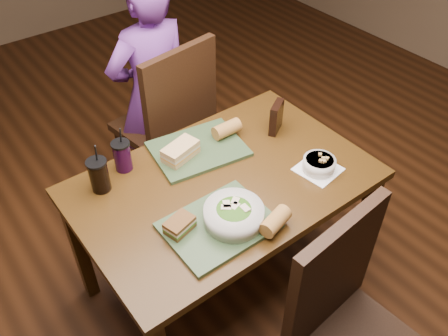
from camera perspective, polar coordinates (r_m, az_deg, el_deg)
The scene contains 16 objects.
ground at distance 2.66m, azimuth 0.00°, elevation -13.32°, with size 6.00×6.00×0.00m, color #381C0B.
dining_table at distance 2.15m, azimuth 0.00°, elevation -3.19°, with size 1.30×0.85×0.75m.
chair_near at distance 1.89m, azimuth 14.59°, elevation -17.93°, with size 0.49×0.49×1.05m.
chair_far at distance 2.70m, azimuth -6.28°, elevation 5.72°, with size 0.54×0.54×1.09m.
diner at distance 2.75m, azimuth -8.57°, elevation 8.71°, with size 0.51×0.34×1.40m, color #6C3188.
tray_near at distance 1.89m, azimuth -0.62°, elevation -6.90°, with size 0.42×0.32×0.02m, color #304627.
tray_far at distance 2.24m, azimuth -3.12°, elevation 2.29°, with size 0.42×0.32×0.02m, color #304627.
salad_bowl at distance 1.87m, azimuth 1.18°, elevation -5.55°, with size 0.24×0.24×0.08m.
soup_bowl at distance 2.16m, azimuth 11.36°, elevation 0.46°, with size 0.20×0.20×0.07m.
sandwich_near at distance 1.86m, azimuth -5.37°, elevation -6.84°, with size 0.13×0.10×0.05m.
sandwich_far at distance 2.17m, azimuth -5.26°, elevation 2.02°, with size 0.19×0.13×0.07m.
baguette_near at distance 1.86m, azimuth 6.20°, elevation -6.38°, with size 0.07×0.07×0.14m, color #AD7533.
baguette_far at distance 2.29m, azimuth 0.33°, elevation 4.72°, with size 0.07×0.07×0.14m, color #AD7533.
cup_cola at distance 2.07m, azimuth -14.81°, elevation -0.83°, with size 0.09×0.09×0.24m.
cup_berry at distance 2.15m, azimuth -12.14°, elevation 1.46°, with size 0.08×0.08×0.23m.
chip_bag at distance 2.34m, azimuth 6.31°, elevation 6.09°, with size 0.12×0.04×0.16m, color black.
Camera 1 is at (-0.93, -1.21, 2.18)m, focal length 38.00 mm.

